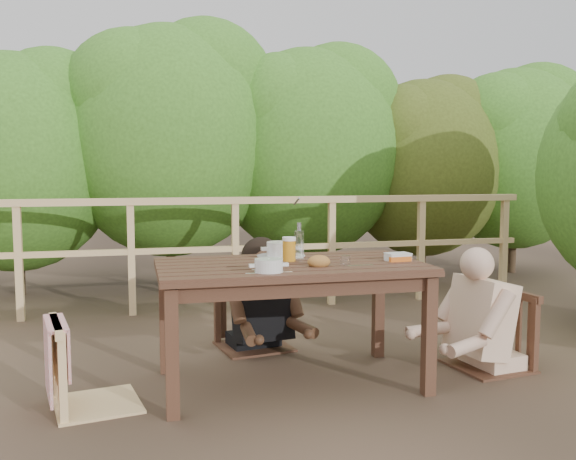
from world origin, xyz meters
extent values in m
plane|color=brown|center=(0.00, 0.00, 0.00)|extent=(60.00, 60.00, 0.00)
cube|color=#41271A|center=(0.00, 0.00, 0.35)|extent=(1.51, 0.85, 0.70)
cube|color=#DEB77A|center=(-1.08, -0.09, 0.45)|extent=(0.52, 0.52, 0.90)
cube|color=#41271A|center=(-0.07, 0.77, 0.48)|extent=(0.55, 0.55, 0.95)
cube|color=#41271A|center=(1.29, -0.02, 0.46)|extent=(0.51, 0.51, 0.91)
cube|color=#DEB77A|center=(0.00, 2.00, 0.51)|extent=(5.60, 0.10, 1.01)
cylinder|color=silver|center=(-0.19, -0.29, 0.74)|extent=(0.25, 0.25, 0.08)
cylinder|color=silver|center=(0.02, 0.30, 0.75)|extent=(0.30, 0.30, 0.10)
ellipsoid|color=#985923|center=(0.13, -0.16, 0.74)|extent=(0.13, 0.10, 0.08)
cylinder|color=gold|center=(0.01, 0.07, 0.78)|extent=(0.08, 0.08, 0.16)
cylinder|color=white|center=(0.08, 0.09, 0.82)|extent=(0.06, 0.06, 0.24)
cylinder|color=white|center=(0.28, -0.17, 0.74)|extent=(0.06, 0.06, 0.07)
cube|color=white|center=(0.64, -0.08, 0.73)|extent=(0.15, 0.11, 0.06)
camera|label=1|loc=(-0.87, -3.44, 1.25)|focal=38.75mm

